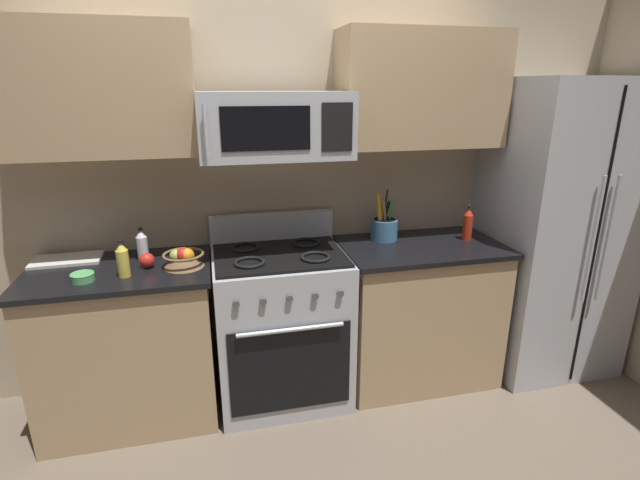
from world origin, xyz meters
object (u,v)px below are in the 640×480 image
object	(u,v)px
range_oven	(281,324)
bottle_oil	(123,260)
apple_loose	(147,260)
cutting_board	(67,260)
prep_bowl	(83,277)
utensil_crock	(384,228)
refrigerator	(554,230)
fruit_basket	(183,258)
bottle_hot_sauce	(468,224)
bottle_vinegar	(142,245)
microwave	(275,125)

from	to	relation	value
range_oven	bottle_oil	world-z (taller)	bottle_oil
apple_loose	cutting_board	distance (m)	0.49
prep_bowl	utensil_crock	bearing A→B (deg)	9.70
refrigerator	fruit_basket	world-z (taller)	refrigerator
prep_bowl	bottle_hot_sauce	bearing A→B (deg)	4.31
range_oven	bottle_vinegar	xyz separation A→B (m)	(-0.75, 0.11, 0.52)
microwave	bottle_oil	xyz separation A→B (m)	(-0.81, -0.15, -0.64)
cutting_board	utensil_crock	bearing A→B (deg)	-1.22
refrigerator	bottle_vinegar	size ratio (longest dim) A/B	10.14
cutting_board	bottle_oil	size ratio (longest dim) A/B	1.84
microwave	bottle_vinegar	world-z (taller)	microwave
apple_loose	cutting_board	world-z (taller)	apple_loose
bottle_oil	prep_bowl	world-z (taller)	bottle_oil
fruit_basket	bottle_vinegar	xyz separation A→B (m)	(-0.22, 0.16, 0.04)
range_oven	microwave	distance (m)	1.17
apple_loose	bottle_hot_sauce	distance (m)	1.92
refrigerator	fruit_basket	size ratio (longest dim) A/B	8.64
cutting_board	bottle_hot_sauce	xyz separation A→B (m)	(2.36, -0.16, 0.09)
bottle_oil	bottle_hot_sauce	bearing A→B (deg)	4.20
utensil_crock	prep_bowl	distance (m)	1.72
refrigerator	cutting_board	xyz separation A→B (m)	(-2.97, 0.21, -0.03)
range_oven	apple_loose	xyz separation A→B (m)	(-0.72, -0.02, 0.48)
refrigerator	apple_loose	size ratio (longest dim) A/B	23.38
apple_loose	bottle_vinegar	world-z (taller)	bottle_vinegar
refrigerator	apple_loose	distance (m)	2.52
refrigerator	bottle_hot_sauce	bearing A→B (deg)	175.80
prep_bowl	cutting_board	bearing A→B (deg)	114.97
bottle_hot_sauce	apple_loose	bearing A→B (deg)	-178.67
bottle_hot_sauce	bottle_vinegar	xyz separation A→B (m)	(-1.95, 0.09, -0.02)
range_oven	bottle_hot_sauce	size ratio (longest dim) A/B	4.97
apple_loose	prep_bowl	size ratio (longest dim) A/B	0.71
cutting_board	bottle_oil	xyz separation A→B (m)	(0.35, -0.31, 0.08)
cutting_board	bottle_oil	bearing A→B (deg)	-41.90
utensil_crock	fruit_basket	size ratio (longest dim) A/B	1.46
refrigerator	microwave	distance (m)	1.93
cutting_board	refrigerator	bearing A→B (deg)	-4.00
utensil_crock	bottle_hot_sauce	size ratio (longest dim) A/B	1.45
cutting_board	prep_bowl	xyz separation A→B (m)	(0.15, -0.33, 0.01)
prep_bowl	bottle_oil	bearing A→B (deg)	5.48
fruit_basket	bottle_vinegar	bearing A→B (deg)	144.34
bottle_oil	prep_bowl	xyz separation A→B (m)	(-0.19, -0.02, -0.07)
apple_loose	fruit_basket	bearing A→B (deg)	-8.84
refrigerator	bottle_vinegar	world-z (taller)	refrigerator
bottle_oil	refrigerator	bearing A→B (deg)	2.27
range_oven	prep_bowl	world-z (taller)	range_oven
fruit_basket	bottle_vinegar	world-z (taller)	bottle_vinegar
bottle_vinegar	range_oven	bearing A→B (deg)	-8.62
bottle_vinegar	fruit_basket	bearing A→B (deg)	-35.66
utensil_crock	bottle_hot_sauce	world-z (taller)	utensil_crock
utensil_crock	prep_bowl	bearing A→B (deg)	-170.30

